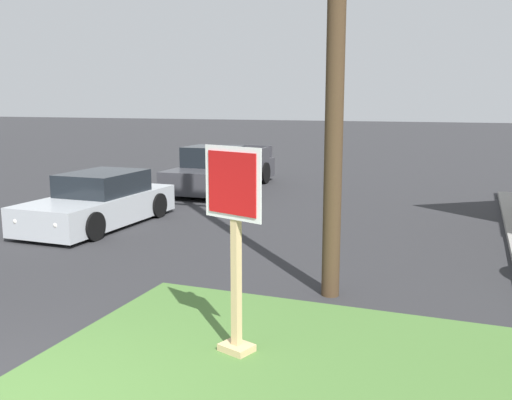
{
  "coord_description": "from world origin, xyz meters",
  "views": [
    {
      "loc": [
        3.97,
        -3.49,
        2.91
      ],
      "look_at": [
        1.07,
        4.07,
        1.5
      ],
      "focal_mm": 39.93,
      "sensor_mm": 36.0,
      "label": 1
    }
  ],
  "objects_px": {
    "stop_sign": "(235,251)",
    "manhole_cover": "(181,335)",
    "parked_sedan_silver": "(100,202)",
    "pickup_truck_charcoal": "(222,171)"
  },
  "relations": [
    {
      "from": "stop_sign",
      "to": "manhole_cover",
      "type": "relative_size",
      "value": 3.36
    },
    {
      "from": "parked_sedan_silver",
      "to": "manhole_cover",
      "type": "bearing_deg",
      "value": -45.98
    },
    {
      "from": "pickup_truck_charcoal",
      "to": "stop_sign",
      "type": "bearing_deg",
      "value": -64.86
    },
    {
      "from": "parked_sedan_silver",
      "to": "stop_sign",
      "type": "bearing_deg",
      "value": -43.03
    },
    {
      "from": "parked_sedan_silver",
      "to": "pickup_truck_charcoal",
      "type": "height_order",
      "value": "pickup_truck_charcoal"
    },
    {
      "from": "stop_sign",
      "to": "pickup_truck_charcoal",
      "type": "height_order",
      "value": "stop_sign"
    },
    {
      "from": "manhole_cover",
      "to": "parked_sedan_silver",
      "type": "xyz_separation_m",
      "value": [
        -4.9,
        5.07,
        0.53
      ]
    },
    {
      "from": "manhole_cover",
      "to": "pickup_truck_charcoal",
      "type": "height_order",
      "value": "pickup_truck_charcoal"
    },
    {
      "from": "stop_sign",
      "to": "parked_sedan_silver",
      "type": "height_order",
      "value": "stop_sign"
    },
    {
      "from": "manhole_cover",
      "to": "parked_sedan_silver",
      "type": "height_order",
      "value": "parked_sedan_silver"
    }
  ]
}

